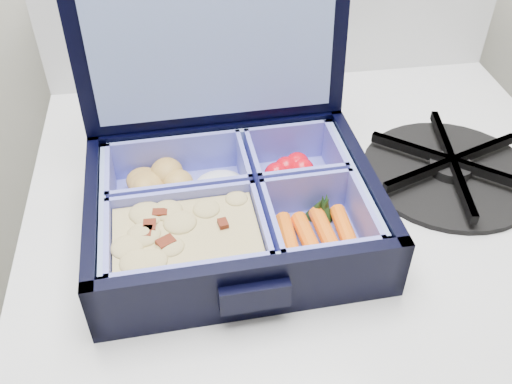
{
  "coord_description": "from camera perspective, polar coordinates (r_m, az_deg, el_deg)",
  "views": [
    {
      "loc": [
        0.11,
        1.3,
        1.18
      ],
      "look_at": [
        0.16,
        1.67,
        0.85
      ],
      "focal_mm": 40.0,
      "sensor_mm": 36.0,
      "label": 1
    }
  ],
  "objects": [
    {
      "name": "bento_box",
      "position": [
        0.49,
        -2.25,
        -1.73
      ],
      "size": [
        0.25,
        0.2,
        0.06
      ],
      "primitive_type": null,
      "rotation": [
        0.0,
        0.0,
        0.04
      ],
      "color": "black",
      "rests_on": "stove"
    },
    {
      "name": "burner_grate",
      "position": [
        0.59,
        18.9,
        2.52
      ],
      "size": [
        0.22,
        0.22,
        0.02
      ],
      "primitive_type": "cylinder",
      "rotation": [
        0.0,
        0.0,
        0.35
      ],
      "color": "black",
      "rests_on": "stove"
    },
    {
      "name": "burner_grate_rear",
      "position": [
        0.68,
        -6.34,
        9.88
      ],
      "size": [
        0.19,
        0.19,
        0.02
      ],
      "primitive_type": "cylinder",
      "rotation": [
        0.0,
        0.0,
        0.13
      ],
      "color": "black",
      "rests_on": "stove"
    },
    {
      "name": "fork",
      "position": [
        0.61,
        1.56,
        5.42
      ],
      "size": [
        0.09,
        0.16,
        0.01
      ],
      "primitive_type": null,
      "rotation": [
        0.0,
        0.0,
        -0.43
      ],
      "color": "#A6A5AA",
      "rests_on": "stove"
    }
  ]
}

